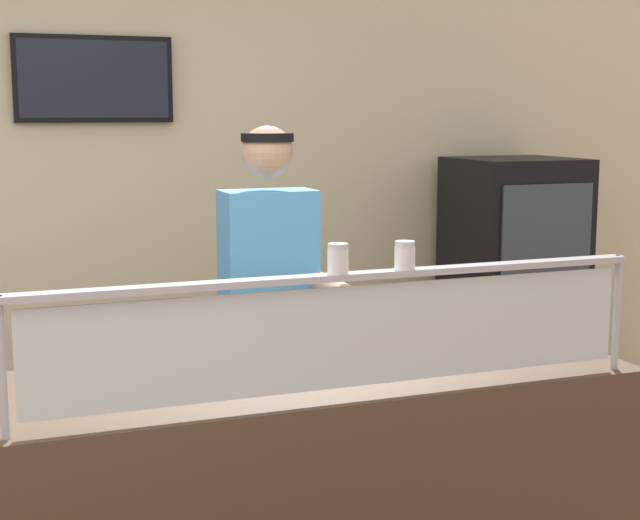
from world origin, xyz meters
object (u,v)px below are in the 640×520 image
pizza_tray (361,358)px  worker_figure (270,310)px  drink_fridge (512,292)px  pizza_server (376,352)px  parmesan_shaker (338,261)px  pepper_flake_shaker (405,257)px

pizza_tray → worker_figure: 0.72m
pizza_tray → drink_fridge: bearing=45.3°
pizza_server → drink_fridge: bearing=63.2°
pizza_server → pizza_tray: bearing=173.2°
pizza_server → parmesan_shaker: parmesan_shaker is taller
pizza_server → pepper_flake_shaker: pepper_flake_shaker is taller
pepper_flake_shaker → worker_figure: worker_figure is taller
pizza_tray → parmesan_shaker: (-0.24, -0.37, 0.41)m
pizza_server → drink_fridge: size_ratio=0.18×
pizza_tray → drink_fridge: 2.41m
pizza_tray → parmesan_shaker: bearing=-122.6°
pizza_server → pepper_flake_shaker: size_ratio=3.22×
parmesan_shaker → worker_figure: worker_figure is taller
pepper_flake_shaker → drink_fridge: 2.76m
pizza_server → pepper_flake_shaker: (-0.07, -0.35, 0.39)m
parmesan_shaker → pizza_tray: bearing=57.4°
parmesan_shaker → drink_fridge: (1.93, 2.08, -0.60)m
pizza_tray → worker_figure: (-0.11, 0.71, 0.04)m
pizza_tray → pizza_server: bearing=-23.5°
worker_figure → parmesan_shaker: bearing=-97.0°
parmesan_shaker → worker_figure: bearing=83.0°
worker_figure → pizza_server: bearing=-78.3°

